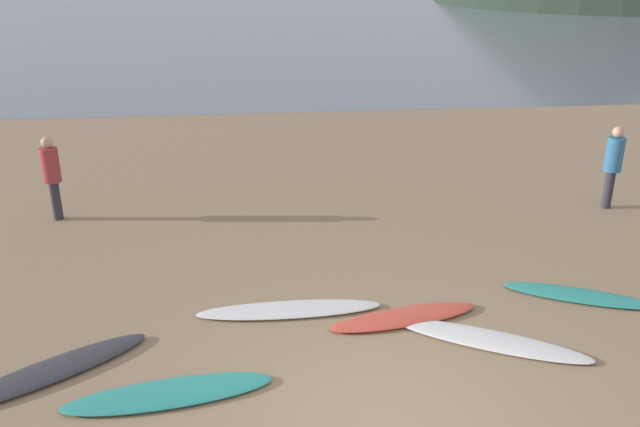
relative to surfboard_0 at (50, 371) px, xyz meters
The scene contains 10 objects.
ground_plane 9.46m from the surfboard_0, 66.29° to the left, with size 120.00×120.00×0.20m, color #997C5B.
ocean_water 63.46m from the surfboard_0, 86.56° to the left, with size 140.00×100.00×0.01m, color slate.
surfboard_0 is the anchor object (origin of this frame).
surfboard_1 1.57m from the surfboard_0, 21.50° to the right, with size 2.36×0.57×0.07m, color teal.
surfboard_2 3.15m from the surfboard_0, 21.39° to the left, with size 2.59×0.49×0.08m, color white.
surfboard_3 4.55m from the surfboard_0, ahead, with size 2.15×0.51×0.09m, color #D84C38.
surfboard_4 5.47m from the surfboard_0, ahead, with size 2.54×0.51×0.07m, color white.
surfboard_5 7.25m from the surfboard_0, ahead, with size 2.13×0.48×0.07m, color teal.
person_0 10.48m from the surfboard_0, 25.76° to the left, with size 0.33×0.33×1.63m.
person_1 5.26m from the surfboard_0, 103.22° to the left, with size 0.32×0.32×1.60m.
Camera 1 is at (-1.30, -5.54, 4.70)m, focal length 36.85 mm.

